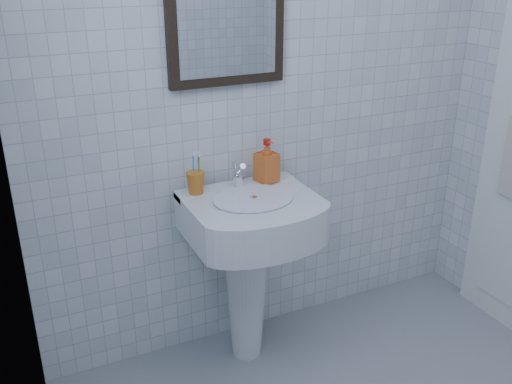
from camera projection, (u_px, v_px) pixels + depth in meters
wall_back at (271, 77)px, 2.46m from camera, size 2.20×0.02×2.50m
wall_left at (25, 251)px, 1.03m from camera, size 0.02×2.40×2.50m
washbasin at (248, 251)px, 2.47m from camera, size 0.54×0.39×0.83m
faucet at (238, 176)px, 2.43m from camera, size 0.05×0.10×0.12m
toothbrush_cup at (196, 183)px, 2.36m from camera, size 0.09×0.09×0.09m
soap_dispenser at (267, 161)px, 2.47m from camera, size 0.10×0.11×0.19m
wall_mirror at (226, 7)px, 2.24m from camera, size 0.50×0.04×0.62m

